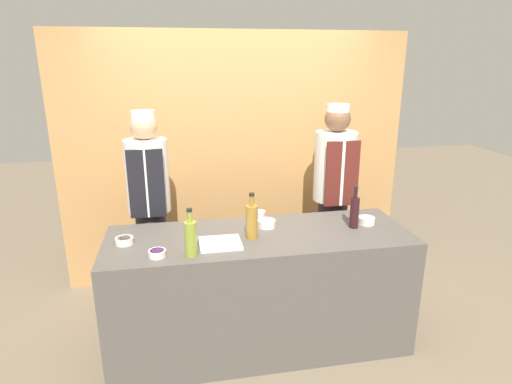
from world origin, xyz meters
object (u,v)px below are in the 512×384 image
object	(u,v)px
sauce_bowl_white	(124,240)
sauce_bowl_orange	(266,223)
chef_left	(150,206)
bottle_vinegar	(252,221)
bottle_wine	(355,211)
bottle_oil	(191,238)
sauce_bowl_purple	(157,253)
chef_right	(334,195)
sauce_bowl_red	(367,220)
cutting_board	(220,243)
cup_steel	(260,216)

from	to	relation	value
sauce_bowl_white	sauce_bowl_orange	size ratio (longest dim) A/B	0.90
chef_left	bottle_vinegar	bearing A→B (deg)	-43.77
bottle_wine	bottle_oil	bearing A→B (deg)	-167.72
bottle_wine	chef_left	xyz separation A→B (m)	(-1.54, 0.66, -0.08)
sauce_bowl_purple	bottle_oil	xyz separation A→B (m)	(0.22, -0.02, 0.10)
bottle_wine	chef_left	size ratio (longest dim) A/B	0.19
chef_right	sauce_bowl_white	bearing A→B (deg)	-159.66
sauce_bowl_orange	sauce_bowl_red	bearing A→B (deg)	-5.95
sauce_bowl_purple	cutting_board	distance (m)	0.44
sauce_bowl_red	chef_right	distance (m)	0.61
sauce_bowl_orange	cup_steel	size ratio (longest dim) A/B	1.45
sauce_bowl_white	cup_steel	distance (m)	1.04
bottle_wine	sauce_bowl_purple	bearing A→B (deg)	-170.47
chef_left	chef_right	distance (m)	1.63
cutting_board	chef_left	xyz separation A→B (m)	(-0.51, 0.79, 0.03)
sauce_bowl_purple	cutting_board	bearing A→B (deg)	14.96
sauce_bowl_purple	chef_left	world-z (taller)	chef_left
sauce_bowl_purple	chef_left	bearing A→B (deg)	95.61
sauce_bowl_orange	chef_left	bearing A→B (deg)	149.35
sauce_bowl_red	bottle_vinegar	distance (m)	0.94
sauce_bowl_purple	chef_right	distance (m)	1.78
sauce_bowl_white	sauce_bowl_orange	distance (m)	1.04
bottle_wine	chef_left	distance (m)	1.68
chef_right	cutting_board	bearing A→B (deg)	-144.67
sauce_bowl_white	cutting_board	size ratio (longest dim) A/B	0.43
chef_left	bottle_oil	bearing A→B (deg)	-71.69
sauce_bowl_purple	chef_right	xyz separation A→B (m)	(1.54, 0.90, 0.03)
sauce_bowl_orange	bottle_vinegar	bearing A→B (deg)	-128.32
cutting_board	sauce_bowl_white	bearing A→B (deg)	168.23
cutting_board	bottle_wine	xyz separation A→B (m)	(1.03, 0.13, 0.12)
chef_right	bottle_vinegar	bearing A→B (deg)	-140.96
sauce_bowl_white	chef_left	world-z (taller)	chef_left
sauce_bowl_purple	chef_left	xyz separation A→B (m)	(-0.09, 0.90, 0.02)
bottle_vinegar	chef_right	bearing A→B (deg)	39.04
sauce_bowl_purple	cup_steel	size ratio (longest dim) A/B	1.19
cup_steel	chef_right	size ratio (longest dim) A/B	0.05
sauce_bowl_red	bottle_wine	world-z (taller)	bottle_wine
cutting_board	cup_steel	size ratio (longest dim) A/B	3.03
sauce_bowl_purple	bottle_vinegar	distance (m)	0.69
sauce_bowl_white	sauce_bowl_red	size ratio (longest dim) A/B	0.97
bottle_oil	chef_left	distance (m)	0.98
cutting_board	bottle_oil	world-z (taller)	bottle_oil
sauce_bowl_red	cutting_board	xyz separation A→B (m)	(-1.16, -0.18, -0.02)
bottle_wine	sauce_bowl_red	bearing A→B (deg)	21.33
sauce_bowl_purple	bottle_vinegar	bearing A→B (deg)	16.09
cup_steel	chef_right	xyz separation A→B (m)	(0.76, 0.38, 0.01)
sauce_bowl_white	cutting_board	xyz separation A→B (m)	(0.65, -0.14, -0.02)
sauce_bowl_orange	chef_left	size ratio (longest dim) A/B	0.08
sauce_bowl_purple	bottle_wine	distance (m)	1.48
sauce_bowl_red	bottle_wine	distance (m)	0.17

